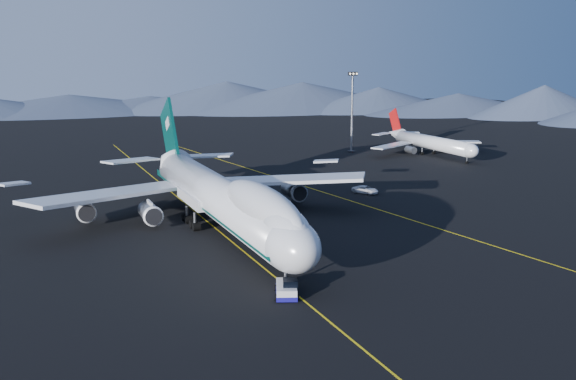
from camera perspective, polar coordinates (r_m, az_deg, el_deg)
name	(u,v)px	position (r m, az deg, el deg)	size (l,w,h in m)	color
ground	(220,232)	(102.73, -6.09, -3.71)	(500.00, 500.00, 0.00)	black
taxiway_line_main	(220,232)	(102.72, -6.09, -3.71)	(0.25, 220.00, 0.01)	yellow
taxiway_line_side	(354,202)	(123.28, 5.89, -1.05)	(0.25, 200.00, 0.01)	yellow
boeing_747	(219,196)	(101.35, -6.17, -0.54)	(59.62, 72.43, 19.37)	silver
pushback_tug	(286,290)	(75.78, -0.14, -8.87)	(4.07, 5.44, 2.12)	silver
second_jet	(429,142)	(184.47, 12.44, 4.17)	(36.56, 41.30, 11.75)	silver
service_van	(365,190)	(131.04, 6.90, 0.03)	(2.49, 5.41, 1.50)	white
floodlight_mast	(352,112)	(185.28, 5.71, 6.92)	(2.82, 2.12, 22.86)	black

